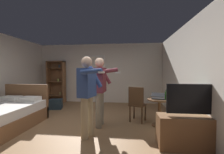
# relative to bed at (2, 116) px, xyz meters

# --- Properties ---
(ground_plane) EXTENTS (6.80, 6.80, 0.00)m
(ground_plane) POSITION_rel_bed_xyz_m (1.78, 0.17, -0.30)
(ground_plane) COLOR olive
(wall_back) EXTENTS (5.76, 0.12, 2.64)m
(wall_back) POSITION_rel_bed_xyz_m (1.78, 3.32, 1.02)
(wall_back) COLOR silver
(wall_back) RESTS_ON ground_plane
(wall_right) EXTENTS (0.12, 6.43, 2.64)m
(wall_right) POSITION_rel_bed_xyz_m (4.60, 0.17, 1.02)
(wall_right) COLOR silver
(wall_right) RESTS_ON ground_plane
(doorway_frame) EXTENTS (0.93, 0.08, 2.13)m
(doorway_frame) POSITION_rel_bed_xyz_m (1.56, 3.24, 0.92)
(doorway_frame) COLOR white
(doorway_frame) RESTS_ON ground_plane
(bed) EXTENTS (1.36, 1.97, 1.02)m
(bed) POSITION_rel_bed_xyz_m (0.00, 0.00, 0.00)
(bed) COLOR brown
(bed) RESTS_ON ground_plane
(bookshelf) EXTENTS (0.80, 0.32, 1.87)m
(bookshelf) POSITION_rel_bed_xyz_m (-0.19, 3.10, 0.70)
(bookshelf) COLOR brown
(bookshelf) RESTS_ON ground_plane
(tv_flatscreen) EXTENTS (1.22, 0.40, 1.19)m
(tv_flatscreen) POSITION_rel_bed_xyz_m (4.24, -0.44, 0.05)
(tv_flatscreen) COLOR brown
(tv_flatscreen) RESTS_ON ground_plane
(side_table) EXTENTS (0.62, 0.62, 0.70)m
(side_table) POSITION_rel_bed_xyz_m (3.88, 0.62, 0.17)
(side_table) COLOR brown
(side_table) RESTS_ON ground_plane
(laptop) EXTENTS (0.40, 0.40, 0.16)m
(laptop) POSITION_rel_bed_xyz_m (3.84, 0.58, 0.45)
(laptop) COLOR black
(laptop) RESTS_ON side_table
(bottle_on_table) EXTENTS (0.06, 0.06, 0.25)m
(bottle_on_table) POSITION_rel_bed_xyz_m (4.02, 0.54, 0.50)
(bottle_on_table) COLOR #20521C
(bottle_on_table) RESTS_ON side_table
(wooden_chair) EXTENTS (0.55, 0.55, 0.99)m
(wooden_chair) POSITION_rel_bed_xyz_m (3.32, 0.84, 0.24)
(wooden_chair) COLOR #4C331E
(wooden_chair) RESTS_ON ground_plane
(person_blue_shirt) EXTENTS (0.61, 0.66, 1.73)m
(person_blue_shirt) POSITION_rel_bed_xyz_m (2.20, -0.19, 0.69)
(person_blue_shirt) COLOR tan
(person_blue_shirt) RESTS_ON ground_plane
(person_striped_shirt) EXTENTS (0.69, 0.63, 1.76)m
(person_striped_shirt) POSITION_rel_bed_xyz_m (2.36, 0.45, 0.73)
(person_striped_shirt) COLOR gray
(person_striped_shirt) RESTS_ON ground_plane
(suitcase_dark) EXTENTS (0.54, 0.49, 0.36)m
(suitcase_dark) POSITION_rel_bed_xyz_m (0.36, 1.93, -0.12)
(suitcase_dark) COLOR #1E2D38
(suitcase_dark) RESTS_ON ground_plane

